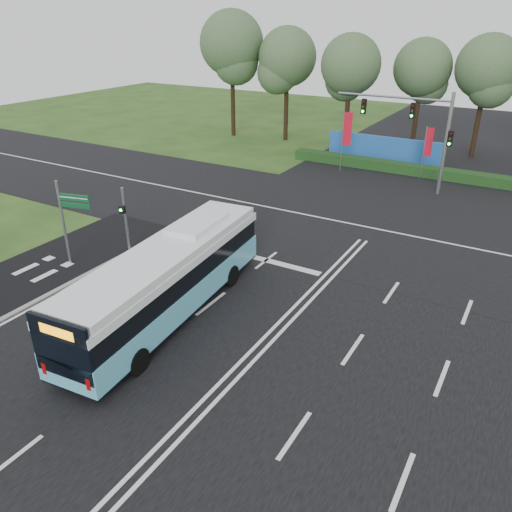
% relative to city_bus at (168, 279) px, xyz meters
% --- Properties ---
extents(ground, '(120.00, 120.00, 0.00)m').
position_rel_city_bus_xyz_m(ground, '(4.29, 1.54, -1.71)').
color(ground, '#264818').
rests_on(ground, ground).
extents(road_main, '(20.00, 120.00, 0.04)m').
position_rel_city_bus_xyz_m(road_main, '(4.29, 1.54, -1.69)').
color(road_main, black).
rests_on(road_main, ground).
extents(road_cross, '(120.00, 14.00, 0.05)m').
position_rel_city_bus_xyz_m(road_cross, '(4.29, 13.54, -1.68)').
color(road_cross, black).
rests_on(road_cross, ground).
extents(bike_path, '(5.00, 18.00, 0.06)m').
position_rel_city_bus_xyz_m(bike_path, '(-8.21, -1.46, -1.68)').
color(bike_path, black).
rests_on(bike_path, ground).
extents(kerb_strip, '(0.25, 18.00, 0.12)m').
position_rel_city_bus_xyz_m(kerb_strip, '(-5.81, -1.46, -1.65)').
color(kerb_strip, gray).
rests_on(kerb_strip, ground).
extents(city_bus, '(3.53, 12.00, 3.39)m').
position_rel_city_bus_xyz_m(city_bus, '(0.00, 0.00, 0.00)').
color(city_bus, '#59B4CE').
rests_on(city_bus, ground).
extents(pedestrian_signal, '(0.34, 0.42, 3.61)m').
position_rel_city_bus_xyz_m(pedestrian_signal, '(-5.94, 3.75, 0.26)').
color(pedestrian_signal, gray).
rests_on(pedestrian_signal, ground).
extents(street_sign, '(1.69, 0.50, 4.44)m').
position_rel_city_bus_xyz_m(street_sign, '(-7.19, 1.27, 1.05)').
color(street_sign, gray).
rests_on(street_sign, ground).
extents(banner_flag_left, '(0.66, 0.33, 4.83)m').
position_rel_city_bus_xyz_m(banner_flag_left, '(-1.66, 24.10, 1.43)').
color(banner_flag_left, gray).
rests_on(banner_flag_left, ground).
extents(banner_flag_mid, '(0.58, 0.20, 4.03)m').
position_rel_city_bus_xyz_m(banner_flag_mid, '(4.46, 25.32, 0.94)').
color(banner_flag_mid, gray).
rests_on(banner_flag_mid, ground).
extents(traffic_light_gantry, '(8.41, 0.28, 7.00)m').
position_rel_city_bus_xyz_m(traffic_light_gantry, '(4.50, 22.04, 2.95)').
color(traffic_light_gantry, gray).
rests_on(traffic_light_gantry, ground).
extents(hedge, '(22.00, 1.20, 0.80)m').
position_rel_city_bus_xyz_m(hedge, '(4.29, 26.04, -1.31)').
color(hedge, '#173714').
rests_on(hedge, ground).
extents(blue_hoarding, '(10.00, 0.30, 2.20)m').
position_rel_city_bus_xyz_m(blue_hoarding, '(0.29, 28.54, -0.61)').
color(blue_hoarding, '#205BAF').
rests_on(blue_hoarding, ground).
extents(eucalyptus_row, '(46.98, 9.14, 12.16)m').
position_rel_city_bus_xyz_m(eucalyptus_row, '(2.79, 32.48, 6.25)').
color(eucalyptus_row, black).
rests_on(eucalyptus_row, ground).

